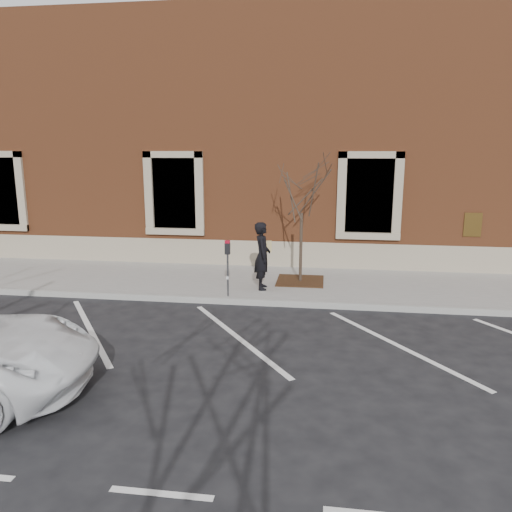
# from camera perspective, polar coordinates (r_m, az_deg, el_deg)

# --- Properties ---
(ground) EXTENTS (120.00, 120.00, 0.00)m
(ground) POSITION_cam_1_polar(r_m,az_deg,el_deg) (12.42, -0.39, -5.55)
(ground) COLOR #28282B
(ground) RESTS_ON ground
(sidewalk_near) EXTENTS (40.00, 3.50, 0.15)m
(sidewalk_near) POSITION_cam_1_polar(r_m,az_deg,el_deg) (14.06, 0.66, -3.10)
(sidewalk_near) COLOR #A5A09B
(sidewalk_near) RESTS_ON ground
(curb_near) EXTENTS (40.00, 0.12, 0.15)m
(curb_near) POSITION_cam_1_polar(r_m,az_deg,el_deg) (12.35, -0.42, -5.29)
(curb_near) COLOR #9E9E99
(curb_near) RESTS_ON ground
(parking_stripes) EXTENTS (28.00, 4.40, 0.01)m
(parking_stripes) POSITION_cam_1_polar(r_m,az_deg,el_deg) (10.37, -2.19, -9.21)
(parking_stripes) COLOR silver
(parking_stripes) RESTS_ON ground
(building_civic) EXTENTS (40.00, 8.62, 8.00)m
(building_civic) POSITION_cam_1_polar(r_m,az_deg,el_deg) (19.52, 3.01, 12.82)
(building_civic) COLOR brown
(building_civic) RESTS_ON ground
(man) EXTENTS (0.51, 0.70, 1.78)m
(man) POSITION_cam_1_polar(r_m,az_deg,el_deg) (13.02, 0.73, 0.02)
(man) COLOR black
(man) RESTS_ON sidewalk_near
(parking_meter) EXTENTS (0.13, 0.10, 1.42)m
(parking_meter) POSITION_cam_1_polar(r_m,az_deg,el_deg) (12.34, -3.27, -0.21)
(parking_meter) COLOR #595B60
(parking_meter) RESTS_ON sidewalk_near
(tree_grate) EXTENTS (1.29, 1.29, 0.03)m
(tree_grate) POSITION_cam_1_polar(r_m,az_deg,el_deg) (13.99, 5.07, -2.84)
(tree_grate) COLOR #452616
(tree_grate) RESTS_ON sidewalk_near
(sapling) EXTENTS (2.09, 2.09, 3.49)m
(sapling) POSITION_cam_1_polar(r_m,az_deg,el_deg) (13.56, 5.27, 7.10)
(sapling) COLOR #3D2E25
(sapling) RESTS_ON sidewalk_near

